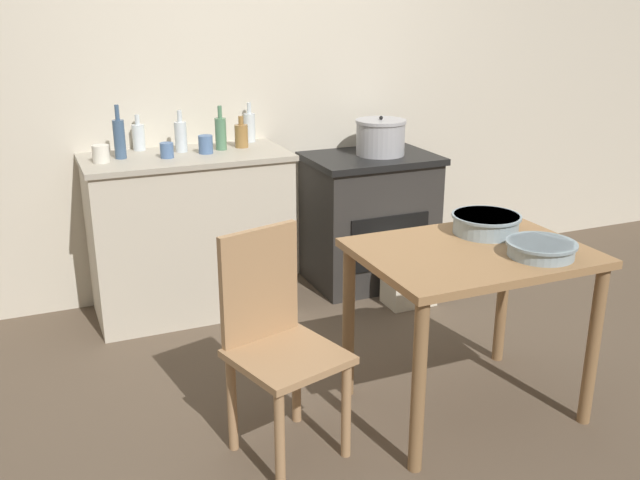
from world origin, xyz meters
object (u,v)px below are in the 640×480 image
(chair, at_px, (277,338))
(cup_mid_right, at_px, (101,154))
(stove, at_px, (369,219))
(cup_far_right, at_px, (206,144))
(bottle_center_right, at_px, (139,137))
(cup_right, at_px, (167,150))
(bottle_center_left, at_px, (241,135))
(bottle_center, at_px, (250,127))
(mixing_bowl_large, at_px, (486,223))
(mixing_bowl_small, at_px, (541,248))
(work_table, at_px, (471,276))
(bottle_left, at_px, (221,133))
(stock_pot, at_px, (381,137))
(bottle_far_left, at_px, (181,136))
(bottle_mid_left, at_px, (119,138))
(flour_sack, at_px, (409,276))

(chair, xyz_separation_m, cup_mid_right, (-0.45, 1.47, 0.50))
(stove, bearing_deg, cup_far_right, -179.31)
(bottle_center_right, bearing_deg, cup_right, -68.46)
(bottle_center_left, height_order, bottle_center_right, bottle_center_right)
(bottle_center_left, xyz_separation_m, bottle_center, (0.10, 0.14, 0.02))
(bottle_center, relative_size, cup_far_right, 2.33)
(mixing_bowl_large, height_order, cup_far_right, cup_far_right)
(chair, xyz_separation_m, cup_far_right, (0.12, 1.48, 0.50))
(chair, distance_m, mixing_bowl_small, 1.15)
(work_table, distance_m, mixing_bowl_small, 0.32)
(chair, relative_size, bottle_left, 3.66)
(stock_pot, height_order, bottle_center_left, bottle_center_left)
(work_table, relative_size, mixing_bowl_small, 3.30)
(cup_far_right, bearing_deg, stock_pot, 0.11)
(bottle_far_left, relative_size, cup_far_right, 2.32)
(bottle_mid_left, bearing_deg, bottle_center_right, 54.35)
(stove, relative_size, stock_pot, 2.67)
(mixing_bowl_small, xyz_separation_m, cup_right, (-1.18, 1.69, 0.18))
(mixing_bowl_small, height_order, bottle_left, bottle_left)
(bottle_left, xyz_separation_m, cup_mid_right, (-0.68, -0.08, -0.05))
(bottle_mid_left, height_order, cup_mid_right, bottle_mid_left)
(bottle_center_right, bearing_deg, mixing_bowl_large, -52.17)
(bottle_mid_left, distance_m, bottle_center, 0.82)
(bottle_far_left, bearing_deg, bottle_center_right, 147.62)
(work_table, bearing_deg, stock_pot, 76.78)
(cup_right, bearing_deg, bottle_center, 24.86)
(mixing_bowl_small, distance_m, bottle_center_right, 2.35)
(bottle_center_right, bearing_deg, bottle_center, -0.61)
(chair, relative_size, cup_right, 11.09)
(bottle_left, relative_size, bottle_center_left, 1.38)
(chair, distance_m, mixing_bowl_large, 1.10)
(stove, distance_m, mixing_bowl_large, 1.46)
(mixing_bowl_small, bearing_deg, mixing_bowl_large, 95.26)
(bottle_far_left, bearing_deg, mixing_bowl_small, -59.49)
(bottle_left, bearing_deg, mixing_bowl_large, -60.60)
(stock_pot, height_order, mixing_bowl_large, stock_pot)
(bottle_far_left, distance_m, bottle_center, 0.47)
(chair, xyz_separation_m, bottle_mid_left, (-0.34, 1.53, 0.57))
(cup_far_right, bearing_deg, bottle_mid_left, 173.52)
(flour_sack, relative_size, bottle_center_left, 1.98)
(cup_far_right, bearing_deg, work_table, -64.00)
(mixing_bowl_large, distance_m, bottle_left, 1.68)
(bottle_far_left, xyz_separation_m, bottle_left, (0.23, -0.03, 0.01))
(bottle_mid_left, distance_m, cup_right, 0.26)
(bottle_center_left, height_order, cup_right, bottle_center_left)
(chair, relative_size, cup_mid_right, 9.93)
(bottle_far_left, distance_m, cup_far_right, 0.16)
(work_table, xyz_separation_m, bottle_left, (-0.64, 1.61, 0.40))
(bottle_center, xyz_separation_m, bottle_center_right, (-0.66, 0.01, -0.01))
(bottle_center, xyz_separation_m, cup_right, (-0.56, -0.26, -0.05))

